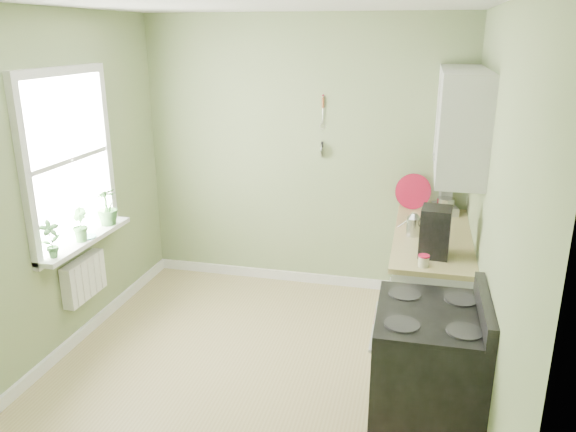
% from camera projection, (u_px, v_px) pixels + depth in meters
% --- Properties ---
extents(floor, '(3.20, 3.60, 0.02)m').
position_uv_depth(floor, '(252.00, 377.00, 4.31)').
color(floor, tan).
rests_on(floor, ground).
extents(wall_back, '(3.20, 0.02, 2.70)m').
position_uv_depth(wall_back, '(303.00, 156.00, 5.56)').
color(wall_back, gray).
rests_on(wall_back, floor).
extents(wall_left, '(0.02, 3.60, 2.70)m').
position_uv_depth(wall_left, '(45.00, 194.00, 4.25)').
color(wall_left, gray).
rests_on(wall_left, floor).
extents(wall_right, '(0.02, 3.60, 2.70)m').
position_uv_depth(wall_right, '(492.00, 226.00, 3.53)').
color(wall_right, gray).
rests_on(wall_right, floor).
extents(base_cabinets, '(0.60, 1.60, 0.87)m').
position_uv_depth(base_cabinets, '(430.00, 287.00, 4.81)').
color(base_cabinets, silver).
rests_on(base_cabinets, floor).
extents(countertop, '(0.64, 1.60, 0.04)m').
position_uv_depth(countertop, '(433.00, 237.00, 4.67)').
color(countertop, tan).
rests_on(countertop, base_cabinets).
extents(upper_cabinets, '(0.35, 1.40, 0.80)m').
position_uv_depth(upper_cabinets, '(460.00, 121.00, 4.44)').
color(upper_cabinets, silver).
rests_on(upper_cabinets, wall_right).
extents(window, '(0.06, 1.14, 1.44)m').
position_uv_depth(window, '(69.00, 160.00, 4.46)').
color(window, white).
rests_on(window, wall_left).
extents(window_sill, '(0.18, 1.14, 0.04)m').
position_uv_depth(window_sill, '(86.00, 240.00, 4.65)').
color(window_sill, white).
rests_on(window_sill, wall_left).
extents(radiator, '(0.12, 0.50, 0.35)m').
position_uv_depth(radiator, '(84.00, 278.00, 4.71)').
color(radiator, white).
rests_on(radiator, wall_left).
extents(wall_utensils, '(0.02, 0.14, 0.58)m').
position_uv_depth(wall_utensils, '(322.00, 136.00, 5.42)').
color(wall_utensils, tan).
rests_on(wall_utensils, wall_back).
extents(stove, '(0.68, 0.77, 1.06)m').
position_uv_depth(stove, '(427.00, 378.00, 3.47)').
color(stove, black).
rests_on(stove, floor).
extents(stand_mixer, '(0.25, 0.34, 0.37)m').
position_uv_depth(stand_mixer, '(446.00, 196.00, 5.21)').
color(stand_mixer, '#B2B2B7').
rests_on(stand_mixer, countertop).
extents(kettle, '(0.19, 0.11, 0.19)m').
position_uv_depth(kettle, '(413.00, 225.00, 4.63)').
color(kettle, silver).
rests_on(kettle, countertop).
extents(coffee_maker, '(0.23, 0.25, 0.38)m').
position_uv_depth(coffee_maker, '(435.00, 233.00, 4.19)').
color(coffee_maker, black).
rests_on(coffee_maker, countertop).
extents(red_tray, '(0.34, 0.14, 0.34)m').
position_uv_depth(red_tray, '(413.00, 191.00, 5.32)').
color(red_tray, '#A31030').
rests_on(red_tray, countertop).
extents(jar, '(0.08, 0.08, 0.09)m').
position_uv_depth(jar, '(424.00, 261.00, 4.02)').
color(jar, beige).
rests_on(jar, countertop).
extents(plant_a, '(0.18, 0.19, 0.30)m').
position_uv_depth(plant_a, '(51.00, 239.00, 4.18)').
color(plant_a, '#34632F').
rests_on(plant_a, window_sill).
extents(plant_b, '(0.20, 0.19, 0.28)m').
position_uv_depth(plant_b, '(79.00, 225.00, 4.52)').
color(plant_b, '#34632F').
rests_on(plant_b, window_sill).
extents(plant_c, '(0.25, 0.25, 0.33)m').
position_uv_depth(plant_c, '(107.00, 207.00, 4.91)').
color(plant_c, '#34632F').
rests_on(plant_c, window_sill).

